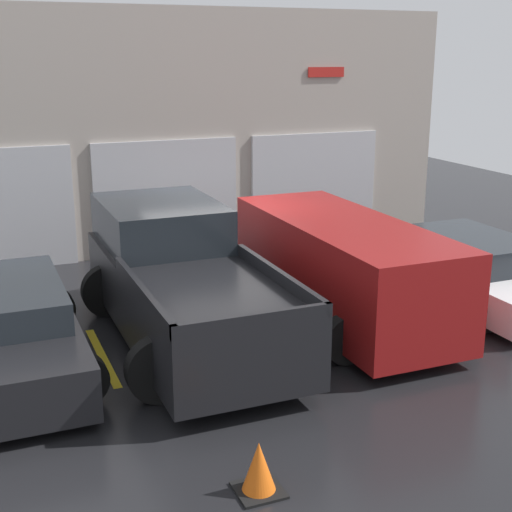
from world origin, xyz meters
The scene contains 10 objects.
ground_plane centered at (0.00, 0.00, 0.00)m, with size 28.00×28.00×0.00m, color black.
shophouse_building centered at (-0.01, 3.28, 2.53)m, with size 13.04×0.68×5.17m.
pickup_truck centered at (-1.31, -1.78, 0.90)m, with size 2.63×5.33×1.91m.
sedan_white centered at (3.92, -2.06, 0.55)m, with size 2.22×4.25×1.15m.
sedan_side centered at (-3.92, -2.07, 0.60)m, with size 2.30×4.42×1.24m.
van_right centered at (1.31, -2.08, 0.90)m, with size 2.25×4.90×1.67m.
parking_stripe_left centered at (-2.61, -2.09, 0.00)m, with size 0.12×2.20×0.01m, color gold.
parking_stripe_centre centered at (0.00, -2.09, 0.00)m, with size 0.12×2.20×0.01m, color gold.
parking_stripe_right centered at (2.61, -2.09, 0.00)m, with size 0.12×2.20×0.01m, color gold.
traffic_cone centered at (-1.78, -5.99, 0.25)m, with size 0.47×0.47×0.55m.
Camera 1 is at (-4.18, -11.73, 4.24)m, focal length 50.00 mm.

